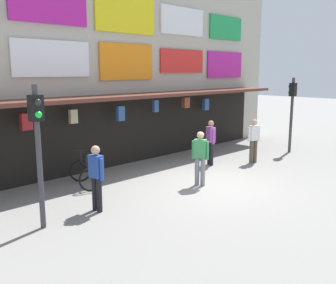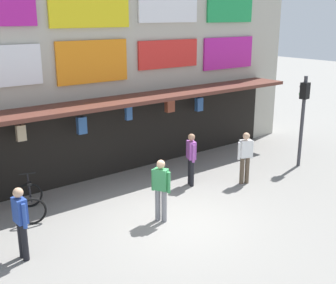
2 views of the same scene
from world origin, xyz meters
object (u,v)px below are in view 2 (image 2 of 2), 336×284
object	(u,v)px
bicycle_parked	(31,202)
pedestrian_in_white	(161,187)
pedestrian_in_red	(245,155)
traffic_light_far	(303,107)
pedestrian_in_green	(191,156)
pedestrian_in_yellow	(21,219)

from	to	relation	value
bicycle_parked	pedestrian_in_white	xyz separation A→B (m)	(2.54, -2.40, 0.55)
pedestrian_in_white	pedestrian_in_red	bearing A→B (deg)	7.09
traffic_light_far	pedestrian_in_red	bearing A→B (deg)	179.24
bicycle_parked	pedestrian_in_green	distance (m)	4.92
pedestrian_in_green	pedestrian_in_white	world-z (taller)	same
pedestrian_in_white	pedestrian_in_red	distance (m)	3.70
traffic_light_far	pedestrian_in_red	size ratio (longest dim) A/B	1.90
bicycle_parked	pedestrian_in_red	bearing A→B (deg)	-17.39
pedestrian_in_yellow	pedestrian_in_red	bearing A→B (deg)	0.37
pedestrian_in_yellow	pedestrian_in_red	xyz separation A→B (m)	(7.15, 0.05, 0.00)
bicycle_parked	pedestrian_in_white	world-z (taller)	pedestrian_in_white
bicycle_parked	traffic_light_far	bearing A→B (deg)	-12.42
pedestrian_in_green	pedestrian_in_yellow	distance (m)	5.81
pedestrian_in_yellow	traffic_light_far	bearing A→B (deg)	0.05
pedestrian_in_red	pedestrian_in_green	bearing A→B (deg)	146.55
pedestrian_in_white	pedestrian_in_yellow	size ratio (longest dim) A/B	1.00
pedestrian_in_green	pedestrian_in_yellow	xyz separation A→B (m)	(-5.72, -0.99, 0.00)
pedestrian_in_red	bicycle_parked	bearing A→B (deg)	162.61
bicycle_parked	pedestrian_in_red	size ratio (longest dim) A/B	0.79
pedestrian_in_green	pedestrian_in_white	bearing A→B (deg)	-148.01
bicycle_parked	pedestrian_in_yellow	distance (m)	2.27
pedestrian_in_yellow	pedestrian_in_red	size ratio (longest dim) A/B	1.00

